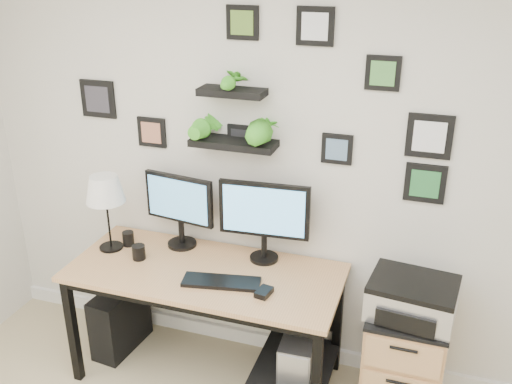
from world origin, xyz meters
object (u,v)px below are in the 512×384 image
at_px(mug, 139,252).
at_px(pc_tower_black, 120,319).
at_px(printer, 412,298).
at_px(file_cabinet, 403,359).
at_px(desk, 213,286).
at_px(monitor_left, 179,206).
at_px(pc_tower_grey, 300,362).
at_px(monitor_right, 264,215).
at_px(table_lamp, 105,191).

distance_m(mug, pc_tower_black, 0.62).
bearing_deg(printer, file_cabinet, 100.61).
relative_size(desk, monitor_left, 3.38).
bearing_deg(file_cabinet, monitor_left, 174.41).
height_order(monitor_left, mug, monitor_left).
relative_size(pc_tower_grey, printer, 0.92).
height_order(monitor_right, printer, monitor_right).
xyz_separation_m(monitor_left, pc_tower_grey, (0.84, -0.20, -0.81)).
distance_m(pc_tower_grey, file_cabinet, 0.60).
height_order(mug, printer, printer).
bearing_deg(table_lamp, file_cabinet, 0.92).
height_order(desk, file_cabinet, desk).
xyz_separation_m(monitor_right, table_lamp, (-0.95, -0.16, 0.09)).
height_order(pc_tower_black, printer, printer).
bearing_deg(monitor_left, printer, -7.31).
bearing_deg(monitor_right, file_cabinet, -8.63).
height_order(monitor_right, mug, monitor_right).
bearing_deg(mug, monitor_left, 53.60).
height_order(desk, pc_tower_grey, desk).
xyz_separation_m(pc_tower_black, printer, (1.83, -0.01, 0.56)).
relative_size(monitor_right, table_lamp, 1.11).
height_order(table_lamp, pc_tower_black, table_lamp).
relative_size(file_cabinet, printer, 1.39).
bearing_deg(mug, pc_tower_grey, 1.78).
height_order(monitor_right, pc_tower_black, monitor_right).
bearing_deg(pc_tower_black, file_cabinet, 6.80).
xyz_separation_m(mug, file_cabinet, (1.59, 0.09, -0.46)).
height_order(monitor_left, table_lamp, table_lamp).
relative_size(monitor_left, file_cabinet, 0.71).
xyz_separation_m(monitor_right, pc_tower_grey, (0.29, -0.20, -0.83)).
xyz_separation_m(mug, pc_tower_black, (-0.23, 0.06, -0.58)).
relative_size(desk, table_lamp, 3.30).
bearing_deg(table_lamp, desk, -2.36).
xyz_separation_m(desk, monitor_right, (0.26, 0.19, 0.42)).
distance_m(pc_tower_grey, printer, 0.81).
relative_size(pc_tower_black, file_cabinet, 0.64).
xyz_separation_m(table_lamp, pc_tower_grey, (1.24, -0.03, -0.93)).
bearing_deg(table_lamp, monitor_left, 22.60).
height_order(table_lamp, printer, table_lamp).
height_order(mug, pc_tower_grey, mug).
relative_size(monitor_left, mug, 5.32).
distance_m(monitor_right, file_cabinet, 1.13).
xyz_separation_m(table_lamp, printer, (1.83, -0.01, -0.37)).
bearing_deg(printer, pc_tower_grey, -178.20).
xyz_separation_m(desk, pc_tower_grey, (0.55, -0.00, -0.41)).
height_order(monitor_left, file_cabinet, monitor_left).
height_order(pc_tower_black, file_cabinet, file_cabinet).
height_order(table_lamp, pc_tower_grey, table_lamp).
bearing_deg(table_lamp, mug, -15.59).
bearing_deg(pc_tower_black, desk, 3.50).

